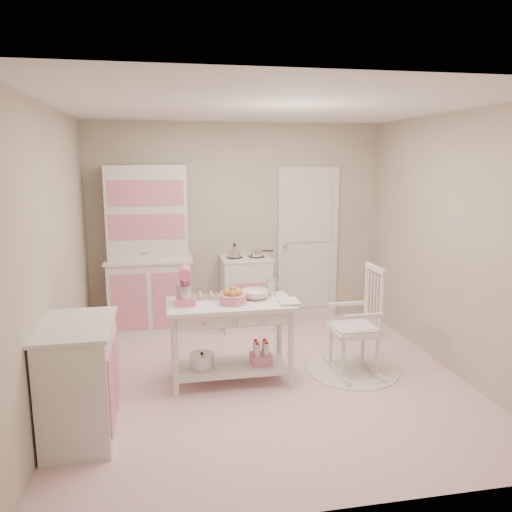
{
  "coord_description": "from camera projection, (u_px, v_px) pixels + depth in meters",
  "views": [
    {
      "loc": [
        -0.95,
        -4.5,
        2.14
      ],
      "look_at": [
        -0.01,
        0.54,
        1.14
      ],
      "focal_mm": 35.0,
      "sensor_mm": 36.0,
      "label": 1
    }
  ],
  "objects": [
    {
      "name": "room_shell",
      "position": [
        268.0,
        213.0,
        4.61
      ],
      "size": [
        3.84,
        3.84,
        2.62
      ],
      "color": "pink",
      "rests_on": "ground"
    },
    {
      "name": "door",
      "position": [
        308.0,
        244.0,
        6.7
      ],
      "size": [
        0.82,
        0.05,
        2.04
      ],
      "primitive_type": "cube",
      "color": "silver",
      "rests_on": "ground"
    },
    {
      "name": "hutch",
      "position": [
        148.0,
        250.0,
        6.12
      ],
      "size": [
        1.06,
        0.5,
        2.08
      ],
      "primitive_type": "cube",
      "color": "silver",
      "rests_on": "ground"
    },
    {
      "name": "stove",
      "position": [
        246.0,
        292.0,
        6.4
      ],
      "size": [
        0.62,
        0.57,
        0.92
      ],
      "primitive_type": "cube",
      "color": "silver",
      "rests_on": "ground"
    },
    {
      "name": "base_cabinet",
      "position": [
        80.0,
        381.0,
        3.85
      ],
      "size": [
        0.54,
        0.84,
        0.92
      ],
      "primitive_type": "cube",
      "color": "silver",
      "rests_on": "ground"
    },
    {
      "name": "lace_rug",
      "position": [
        353.0,
        371.0,
        5.11
      ],
      "size": [
        0.92,
        0.92,
        0.01
      ],
      "primitive_type": "cylinder",
      "color": "white",
      "rests_on": "ground"
    },
    {
      "name": "rocking_chair",
      "position": [
        355.0,
        320.0,
        5.01
      ],
      "size": [
        0.5,
        0.73,
        1.1
      ],
      "primitive_type": "cube",
      "rotation": [
        0.0,
        0.0,
        0.03
      ],
      "color": "silver",
      "rests_on": "ground"
    },
    {
      "name": "work_table",
      "position": [
        231.0,
        342.0,
        4.82
      ],
      "size": [
        1.2,
        0.6,
        0.8
      ],
      "primitive_type": "cube",
      "color": "silver",
      "rests_on": "ground"
    },
    {
      "name": "stand_mixer",
      "position": [
        185.0,
        286.0,
        4.66
      ],
      "size": [
        0.21,
        0.29,
        0.34
      ],
      "primitive_type": "cube",
      "rotation": [
        0.0,
        0.0,
        -0.05
      ],
      "color": "pink",
      "rests_on": "work_table"
    },
    {
      "name": "cookie_tray",
      "position": [
        213.0,
        297.0,
        4.89
      ],
      "size": [
        0.34,
        0.24,
        0.02
      ],
      "primitive_type": "cube",
      "color": "silver",
      "rests_on": "work_table"
    },
    {
      "name": "bread_basket",
      "position": [
        233.0,
        299.0,
        4.69
      ],
      "size": [
        0.25,
        0.25,
        0.09
      ],
      "primitive_type": "cylinder",
      "color": "pink",
      "rests_on": "work_table"
    },
    {
      "name": "mixing_bowl",
      "position": [
        255.0,
        294.0,
        4.86
      ],
      "size": [
        0.27,
        0.27,
        0.08
      ],
      "primitive_type": "imported",
      "color": "white",
      "rests_on": "work_table"
    },
    {
      "name": "metal_pitcher",
      "position": [
        272.0,
        287.0,
        4.96
      ],
      "size": [
        0.1,
        0.1,
        0.17
      ],
      "primitive_type": "cylinder",
      "color": "silver",
      "rests_on": "work_table"
    },
    {
      "name": "recipe_book",
      "position": [
        279.0,
        302.0,
        4.71
      ],
      "size": [
        0.19,
        0.25,
        0.02
      ],
      "primitive_type": "imported",
      "rotation": [
        0.0,
        0.0,
        -0.03
      ],
      "color": "white",
      "rests_on": "work_table"
    }
  ]
}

